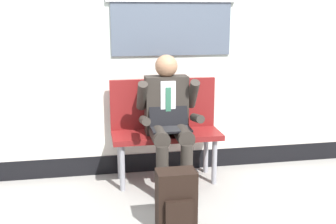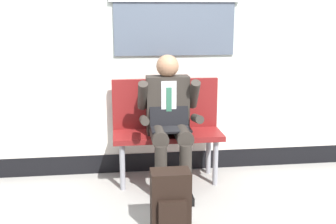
# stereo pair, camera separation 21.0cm
# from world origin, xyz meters

# --- Properties ---
(ground_plane) EXTENTS (18.00, 18.00, 0.00)m
(ground_plane) POSITION_xyz_m (0.00, 0.00, 0.00)
(ground_plane) COLOR gray
(station_wall) EXTENTS (5.21, 0.16, 2.99)m
(station_wall) POSITION_xyz_m (0.00, 0.70, 1.48)
(station_wall) COLOR beige
(station_wall) RESTS_ON ground
(bench_with_person) EXTENTS (1.05, 0.42, 0.99)m
(bench_with_person) POSITION_xyz_m (0.04, 0.43, 0.57)
(bench_with_person) COLOR maroon
(bench_with_person) RESTS_ON ground
(person_seated) EXTENTS (0.57, 0.70, 1.25)m
(person_seated) POSITION_xyz_m (0.04, 0.23, 0.67)
(person_seated) COLOR #2D2823
(person_seated) RESTS_ON ground
(backpack) EXTENTS (0.30, 0.23, 0.47)m
(backpack) POSITION_xyz_m (-0.05, -0.59, 0.23)
(backpack) COLOR black
(backpack) RESTS_ON ground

